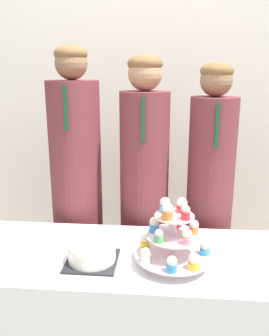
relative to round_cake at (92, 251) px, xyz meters
The scene contains 8 objects.
wall_back 1.49m from the round_cake, 82.69° to the left, with size 9.00×0.06×2.70m.
table 0.45m from the round_cake, 24.82° to the left, with size 1.66×0.58×0.71m.
round_cake is the anchor object (origin of this frame).
cake_knife 0.14m from the round_cake, 97.40° to the right, with size 0.23×0.03×0.01m.
cupcake_stand 0.35m from the round_cake, ahead, with size 0.31×0.31×0.28m.
student_0 0.60m from the round_cake, 109.63° to the left, with size 0.28×0.29×1.61m.
student_1 0.59m from the round_cake, 71.96° to the left, with size 0.27×0.27×1.57m.
student_2 0.78m from the round_cake, 45.90° to the left, with size 0.25×0.26×1.53m.
Camera 1 is at (0.12, -1.10, 1.49)m, focal length 38.00 mm.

